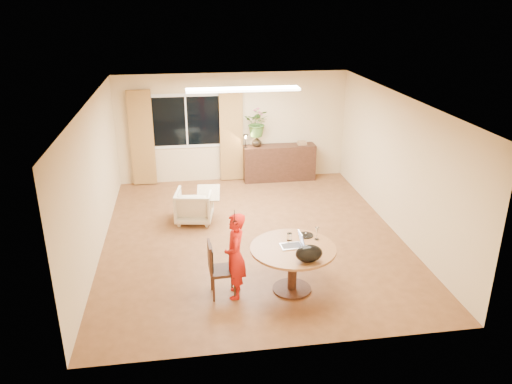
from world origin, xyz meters
TOP-DOWN VIEW (x-y plane):
  - floor at (0.00, 0.00)m, footprint 6.50×6.50m
  - ceiling at (0.00, 0.00)m, footprint 6.50×6.50m
  - wall_back at (0.00, 3.25)m, footprint 5.50×0.00m
  - wall_left at (-2.75, 0.00)m, footprint 0.00×6.50m
  - wall_right at (2.75, 0.00)m, footprint 0.00×6.50m
  - window at (-1.10, 3.23)m, footprint 1.70×0.03m
  - curtain_left at (-2.15, 3.15)m, footprint 0.55×0.08m
  - curtain_right at (-0.05, 3.15)m, footprint 0.55×0.08m
  - ceiling_panel at (0.00, 1.20)m, footprint 2.20×0.35m
  - dining_table at (0.34, -1.92)m, footprint 1.29×1.29m
  - dining_chair at (-0.72, -1.89)m, footprint 0.44×0.40m
  - child at (-0.53, -1.93)m, footprint 0.52×0.37m
  - laptop at (0.33, -1.89)m, footprint 0.36×0.25m
  - tumbler at (0.34, -1.68)m, footprint 0.09×0.09m
  - wine_glass at (0.76, -1.72)m, footprint 0.08×0.08m
  - pot_lid at (0.63, -1.58)m, footprint 0.28×0.28m
  - handbag at (0.47, -2.38)m, footprint 0.42×0.28m
  - armchair at (-1.05, 0.86)m, footprint 0.82×0.84m
  - throw at (-0.76, 0.84)m, footprint 0.50×0.59m
  - sideboard at (1.10, 3.01)m, footprint 1.75×0.43m
  - vase at (0.54, 3.01)m, footprint 0.26×0.26m
  - bouquet at (0.57, 3.01)m, footprint 0.72×0.67m
  - book_stack at (1.66, 3.01)m, footprint 0.25×0.21m
  - desk_lamp at (0.27, 2.96)m, footprint 0.17×0.17m

SIDE VIEW (x-z plane):
  - floor at x=0.00m, z-range 0.00..0.00m
  - armchair at x=-1.05m, z-range 0.00..0.66m
  - sideboard at x=1.10m, z-range 0.00..0.87m
  - dining_chair at x=-0.72m, z-range 0.00..0.89m
  - dining_table at x=0.34m, z-range 0.21..0.95m
  - child at x=-0.53m, z-range 0.00..1.34m
  - throw at x=-0.76m, z-range 0.66..0.69m
  - pot_lid at x=0.63m, z-range 0.74..0.77m
  - tumbler at x=0.34m, z-range 0.74..0.85m
  - wine_glass at x=0.76m, z-range 0.74..0.95m
  - laptop at x=0.33m, z-range 0.74..0.97m
  - handbag at x=0.47m, z-range 0.74..1.00m
  - book_stack at x=1.66m, z-range 0.87..0.96m
  - vase at x=0.54m, z-range 0.87..1.12m
  - desk_lamp at x=0.27m, z-range 0.87..1.21m
  - curtain_left at x=-2.15m, z-range 0.02..2.27m
  - curtain_right at x=-0.05m, z-range 0.02..2.27m
  - wall_back at x=0.00m, z-range -1.45..4.05m
  - wall_left at x=-2.75m, z-range -1.95..4.55m
  - wall_right at x=2.75m, z-range -1.95..4.55m
  - bouquet at x=0.57m, z-range 1.12..1.78m
  - window at x=-1.10m, z-range 0.85..2.15m
  - ceiling_panel at x=0.00m, z-range 2.54..2.59m
  - ceiling at x=0.00m, z-range 2.60..2.60m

